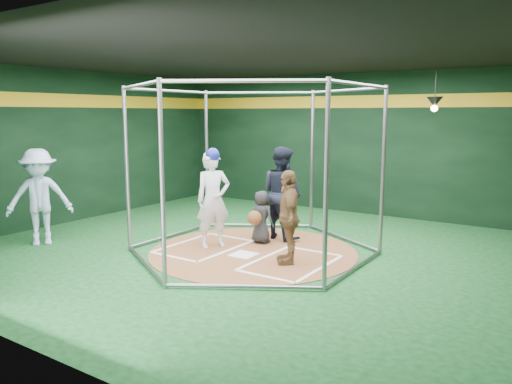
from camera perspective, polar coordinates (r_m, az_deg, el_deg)
The scene contains 12 objects.
room_shell at distance 8.91m, azimuth -0.33°, elevation 4.08°, with size 10.10×9.10×3.53m.
clay_disc at distance 9.22m, azimuth -0.35°, elevation -6.81°, with size 3.80×3.80×0.01m, color brown.
home_plate at distance 8.98m, azimuth -1.42°, elevation -7.17°, with size 0.43×0.43×0.01m, color white.
batter_box_left at distance 9.58m, azimuth -5.94°, elevation -6.19°, with size 1.17×1.77×0.01m.
batter_box_right at distance 8.54m, azimuth 4.06°, elevation -8.06°, with size 1.17×1.77×0.01m.
batting_cage at distance 8.93m, azimuth -0.35°, elevation 2.45°, with size 4.05×4.67×3.00m.
pendant_lamp_near at distance 11.31m, azimuth 19.74°, elevation 9.61°, with size 0.34×0.34×0.90m.
batter_figure at distance 9.37m, azimuth -4.91°, elevation -0.73°, with size 0.72×0.79×1.87m.
visitor_leopard at distance 8.37m, azimuth 3.73°, elevation -2.85°, with size 0.93×0.39×1.58m, color #9D7343.
catcher_figure at distance 9.67m, azimuth 0.55°, elevation -2.88°, with size 0.52×0.57×1.03m.
umpire at distance 10.00m, azimuth 2.99°, elevation -0.09°, with size 0.90×0.70×1.86m, color black.
bystander_blue at distance 10.42m, azimuth -23.53°, elevation -0.54°, with size 1.20×0.69×1.86m, color #ADC9E5.
Camera 1 is at (4.94, -7.37, 2.52)m, focal length 35.00 mm.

